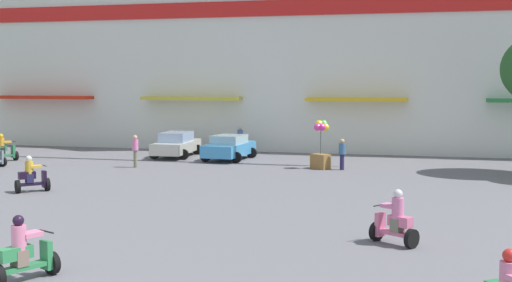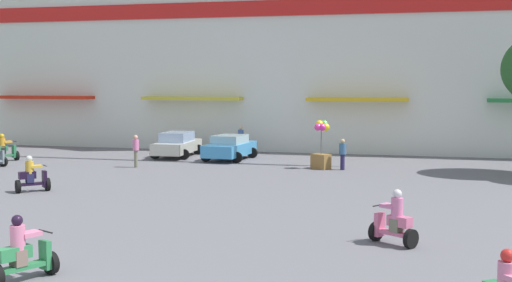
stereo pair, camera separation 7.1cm
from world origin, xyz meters
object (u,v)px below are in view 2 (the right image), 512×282
object	(u,v)px
scooter_rider_3	(32,177)
scooter_rider_5	(22,254)
parked_car_0	(177,144)
balloon_vendor_cart	(321,147)
parked_car_1	(230,147)
pedestrian_2	(136,149)
pedestrian_0	(343,152)
scooter_rider_4	(4,150)
scooter_rider_2	(394,222)
pedestrian_1	(241,137)

from	to	relation	value
scooter_rider_3	scooter_rider_5	bearing A→B (deg)	-57.94
scooter_rider_5	scooter_rider_3	bearing A→B (deg)	122.06
parked_car_0	balloon_vendor_cart	size ratio (longest dim) A/B	1.84
parked_car_1	pedestrian_2	size ratio (longest dim) A/B	2.51
scooter_rider_5	pedestrian_0	xyz separation A→B (m)	(4.53, 20.34, 0.27)
scooter_rider_4	scooter_rider_5	bearing A→B (deg)	-54.00
scooter_rider_4	parked_car_0	bearing A→B (deg)	27.99
scooter_rider_5	balloon_vendor_cart	xyz separation A→B (m)	(3.45, 20.47, 0.48)
pedestrian_2	balloon_vendor_cart	size ratio (longest dim) A/B	0.68
scooter_rider_2	pedestrian_2	bearing A→B (deg)	135.83
parked_car_1	scooter_rider_5	distance (m)	23.14
parked_car_1	scooter_rider_3	size ratio (longest dim) A/B	2.84
scooter_rider_2	balloon_vendor_cart	distance (m)	15.67
scooter_rider_2	pedestrian_1	size ratio (longest dim) A/B	0.91
scooter_rider_3	scooter_rider_4	distance (m)	11.36
parked_car_0	scooter_rider_4	distance (m)	9.54
pedestrian_1	scooter_rider_2	bearing A→B (deg)	-64.10
scooter_rider_2	scooter_rider_5	xyz separation A→B (m)	(-7.78, -5.42, -0.01)
scooter_rider_2	pedestrian_0	size ratio (longest dim) A/B	0.98
balloon_vendor_cart	scooter_rider_5	bearing A→B (deg)	-99.57
parked_car_1	balloon_vendor_cart	bearing A→B (deg)	-24.64
scooter_rider_4	pedestrian_1	distance (m)	13.64
parked_car_0	scooter_rider_5	world-z (taller)	scooter_rider_5
parked_car_1	scooter_rider_2	distance (m)	20.23
scooter_rider_5	scooter_rider_2	bearing A→B (deg)	34.86
pedestrian_0	pedestrian_1	size ratio (longest dim) A/B	0.93
pedestrian_0	pedestrian_2	size ratio (longest dim) A/B	0.93
pedestrian_2	scooter_rider_3	bearing A→B (deg)	-95.63
pedestrian_0	scooter_rider_5	bearing A→B (deg)	-102.57
parked_car_1	pedestrian_1	xyz separation A→B (m)	(-0.36, 3.56, 0.25)
pedestrian_1	pedestrian_0	bearing A→B (deg)	-41.66
parked_car_0	scooter_rider_4	xyz separation A→B (m)	(-8.42, -4.48, -0.09)
scooter_rider_3	scooter_rider_4	bearing A→B (deg)	130.35
parked_car_1	pedestrian_2	distance (m)	5.74
parked_car_1	scooter_rider_3	distance (m)	13.23
parked_car_0	parked_car_1	size ratio (longest dim) A/B	1.08
pedestrian_0	pedestrian_1	distance (m)	9.42
balloon_vendor_cart	scooter_rider_4	bearing A→B (deg)	-176.01
parked_car_0	scooter_rider_3	bearing A→B (deg)	-94.66
scooter_rider_3	pedestrian_1	world-z (taller)	pedestrian_1
pedestrian_2	scooter_rider_2	bearing A→B (deg)	-44.17
parked_car_0	pedestrian_2	xyz separation A→B (m)	(-0.28, -5.08, 0.24)
scooter_rider_3	balloon_vendor_cart	distance (m)	14.13
parked_car_0	pedestrian_0	bearing A→B (deg)	-18.59
scooter_rider_4	pedestrian_0	xyz separation A→B (m)	(18.53, 1.08, 0.24)
parked_car_1	pedestrian_1	size ratio (longest dim) A/B	2.50
scooter_rider_5	pedestrian_1	xyz separation A→B (m)	(-2.50, 26.60, 0.35)
parked_car_1	scooter_rider_4	size ratio (longest dim) A/B	2.72
scooter_rider_5	pedestrian_0	distance (m)	20.84
scooter_rider_2	pedestrian_0	xyz separation A→B (m)	(-3.24, 14.92, 0.26)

